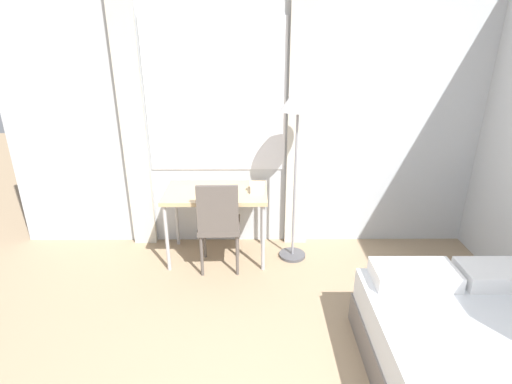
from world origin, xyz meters
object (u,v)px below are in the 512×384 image
Objects in this scene: desk at (216,197)px; book at (212,191)px; standing_lamp at (298,115)px; telephone at (257,187)px; desk_chair at (219,221)px.

book reaches higher than desk.
standing_lamp is 10.55× the size of telephone.
desk_chair reaches higher than telephone.
book is (-0.08, 0.22, 0.22)m from desk_chair.
telephone is at bearing 2.50° from book.
standing_lamp is at bearing 16.51° from desk_chair.
desk_chair is 3.17× the size of book.
desk_chair is at bearing -146.37° from telephone.
desk_chair is at bearing -80.50° from desk.
standing_lamp is 5.97× the size of book.
telephone reaches higher than desk.
standing_lamp is 1.11m from book.
standing_lamp is 0.80m from telephone.
book is at bearing 108.21° from desk_chair.
desk is at bearing 38.73° from book.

